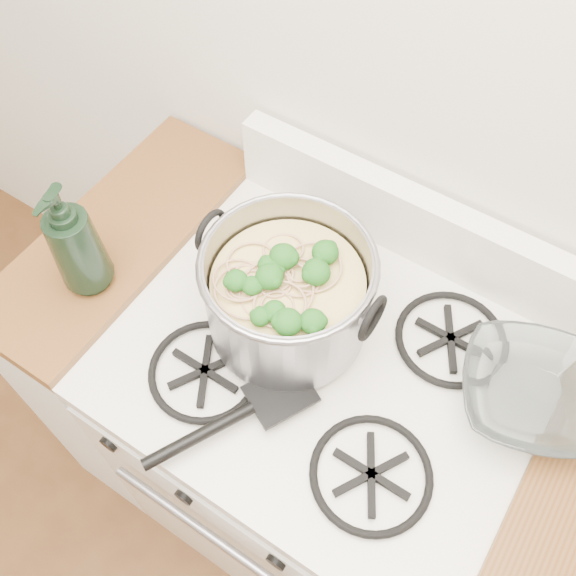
{
  "coord_description": "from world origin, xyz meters",
  "views": [
    {
      "loc": [
        0.23,
        0.78,
        1.96
      ],
      "look_at": [
        -0.1,
        1.28,
        1.04
      ],
      "focal_mm": 40.0,
      "sensor_mm": 36.0,
      "label": 1
    }
  ],
  "objects_px": {
    "glass_bowl": "(527,396)",
    "gas_range": "(318,444)",
    "stock_pot": "(288,295)",
    "bottle": "(73,240)",
    "spatula": "(281,392)"
  },
  "relations": [
    {
      "from": "glass_bowl",
      "to": "gas_range",
      "type": "bearing_deg",
      "value": -161.62
    },
    {
      "from": "stock_pot",
      "to": "glass_bowl",
      "type": "distance_m",
      "value": 0.44
    },
    {
      "from": "glass_bowl",
      "to": "bottle",
      "type": "relative_size",
      "value": 0.38
    },
    {
      "from": "gas_range",
      "to": "glass_bowl",
      "type": "xyz_separation_m",
      "value": [
        0.33,
        0.11,
        0.5
      ]
    },
    {
      "from": "stock_pot",
      "to": "bottle",
      "type": "bearing_deg",
      "value": -161.08
    },
    {
      "from": "gas_range",
      "to": "stock_pot",
      "type": "xyz_separation_m",
      "value": [
        -0.1,
        0.01,
        0.58
      ]
    },
    {
      "from": "glass_bowl",
      "to": "stock_pot",
      "type": "bearing_deg",
      "value": -167.42
    },
    {
      "from": "gas_range",
      "to": "bottle",
      "type": "xyz_separation_m",
      "value": [
        -0.47,
        -0.11,
        0.61
      ]
    },
    {
      "from": "gas_range",
      "to": "spatula",
      "type": "distance_m",
      "value": 0.51
    },
    {
      "from": "gas_range",
      "to": "stock_pot",
      "type": "relative_size",
      "value": 2.81
    },
    {
      "from": "spatula",
      "to": "bottle",
      "type": "distance_m",
      "value": 0.46
    },
    {
      "from": "stock_pot",
      "to": "spatula",
      "type": "bearing_deg",
      "value": -61.93
    },
    {
      "from": "gas_range",
      "to": "stock_pot",
      "type": "height_order",
      "value": "stock_pot"
    },
    {
      "from": "spatula",
      "to": "stock_pot",
      "type": "bearing_deg",
      "value": 145.0
    },
    {
      "from": "spatula",
      "to": "glass_bowl",
      "type": "relative_size",
      "value": 3.23
    }
  ]
}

